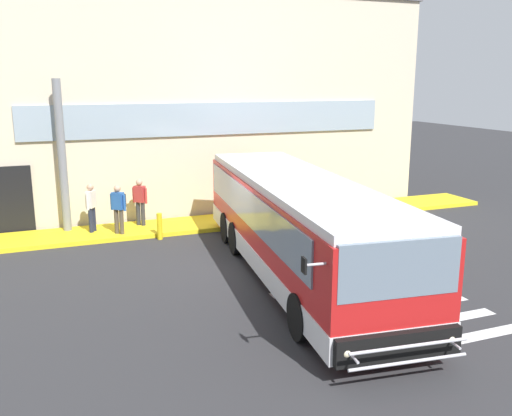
{
  "coord_description": "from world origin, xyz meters",
  "views": [
    {
      "loc": [
        -5.27,
        -14.31,
        5.27
      ],
      "look_at": [
        0.62,
        0.75,
        1.5
      ],
      "focal_mm": 38.95,
      "sensor_mm": 36.0,
      "label": 1
    }
  ],
  "objects_px": {
    "passenger_by_doorway": "(119,206)",
    "entry_support_column": "(62,156)",
    "passenger_near_column": "(91,205)",
    "safety_bollard_yellow": "(160,226)",
    "bus_main_foreground": "(298,229)",
    "passenger_at_curb_edge": "(140,200)"
  },
  "relations": [
    {
      "from": "safety_bollard_yellow",
      "to": "passenger_by_doorway",
      "type": "bearing_deg",
      "value": 150.56
    },
    {
      "from": "passenger_near_column",
      "to": "safety_bollard_yellow",
      "type": "height_order",
      "value": "passenger_near_column"
    },
    {
      "from": "passenger_by_doorway",
      "to": "entry_support_column",
      "type": "bearing_deg",
      "value": 145.78
    },
    {
      "from": "passenger_near_column",
      "to": "entry_support_column",
      "type": "bearing_deg",
      "value": 146.65
    },
    {
      "from": "passenger_by_doorway",
      "to": "bus_main_foreground",
      "type": "bearing_deg",
      "value": -54.34
    },
    {
      "from": "entry_support_column",
      "to": "bus_main_foreground",
      "type": "height_order",
      "value": "entry_support_column"
    },
    {
      "from": "passenger_near_column",
      "to": "passenger_at_curb_edge",
      "type": "height_order",
      "value": "same"
    },
    {
      "from": "entry_support_column",
      "to": "safety_bollard_yellow",
      "type": "relative_size",
      "value": 5.71
    },
    {
      "from": "passenger_at_curb_edge",
      "to": "safety_bollard_yellow",
      "type": "distance_m",
      "value": 1.7
    },
    {
      "from": "bus_main_foreground",
      "to": "passenger_by_doorway",
      "type": "bearing_deg",
      "value": 125.66
    },
    {
      "from": "passenger_near_column",
      "to": "passenger_at_curb_edge",
      "type": "xyz_separation_m",
      "value": [
        1.69,
        0.26,
        0.0
      ]
    },
    {
      "from": "bus_main_foreground",
      "to": "passenger_by_doorway",
      "type": "relative_size",
      "value": 6.97
    },
    {
      "from": "passenger_near_column",
      "to": "safety_bollard_yellow",
      "type": "xyz_separation_m",
      "value": [
        2.05,
        -1.27,
        -0.63
      ]
    },
    {
      "from": "safety_bollard_yellow",
      "to": "entry_support_column",
      "type": "bearing_deg",
      "value": 147.76
    },
    {
      "from": "passenger_at_curb_edge",
      "to": "bus_main_foreground",
      "type": "bearing_deg",
      "value": -63.97
    },
    {
      "from": "bus_main_foreground",
      "to": "passenger_near_column",
      "type": "distance_m",
      "value": 7.82
    },
    {
      "from": "passenger_by_doorway",
      "to": "safety_bollard_yellow",
      "type": "height_order",
      "value": "passenger_by_doorway"
    },
    {
      "from": "entry_support_column",
      "to": "safety_bollard_yellow",
      "type": "bearing_deg",
      "value": -32.24
    },
    {
      "from": "passenger_near_column",
      "to": "safety_bollard_yellow",
      "type": "relative_size",
      "value": 1.86
    },
    {
      "from": "bus_main_foreground",
      "to": "safety_bollard_yellow",
      "type": "distance_m",
      "value": 5.67
    },
    {
      "from": "passenger_by_doorway",
      "to": "passenger_at_curb_edge",
      "type": "bearing_deg",
      "value": 44.82
    },
    {
      "from": "bus_main_foreground",
      "to": "passenger_at_curb_edge",
      "type": "distance_m",
      "value": 7.14
    }
  ]
}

